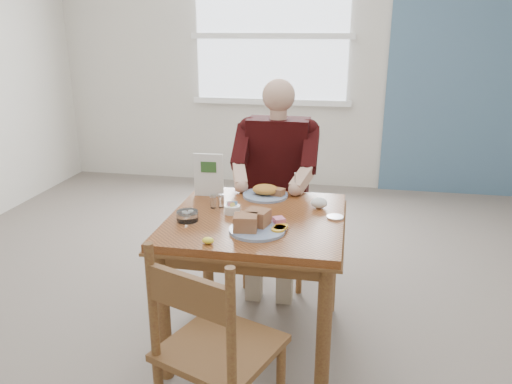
% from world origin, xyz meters
% --- Properties ---
extents(floor, '(6.00, 6.00, 0.00)m').
position_xyz_m(floor, '(0.00, 0.00, 0.00)').
color(floor, '#72645C').
rests_on(floor, ground).
extents(wall_back, '(5.50, 0.00, 5.50)m').
position_xyz_m(wall_back, '(0.00, 3.00, 1.40)').
color(wall_back, beige).
rests_on(wall_back, ground).
extents(accent_panel, '(1.60, 0.02, 2.80)m').
position_xyz_m(accent_panel, '(1.60, 2.98, 1.40)').
color(accent_panel, '#476883').
rests_on(accent_panel, ground).
extents(lemon_wedge, '(0.06, 0.04, 0.03)m').
position_xyz_m(lemon_wedge, '(-0.15, -0.38, 0.77)').
color(lemon_wedge, '#FFEF35').
rests_on(lemon_wedge, table).
extents(napkin, '(0.11, 0.09, 0.06)m').
position_xyz_m(napkin, '(0.31, 0.19, 0.78)').
color(napkin, white).
rests_on(napkin, table).
extents(metal_dish, '(0.11, 0.11, 0.01)m').
position_xyz_m(metal_dish, '(0.41, 0.05, 0.76)').
color(metal_dish, silver).
rests_on(metal_dish, table).
extents(window, '(1.72, 0.04, 1.42)m').
position_xyz_m(window, '(-0.40, 2.97, 1.60)').
color(window, white).
rests_on(window, wall_back).
extents(table, '(0.92, 0.92, 0.75)m').
position_xyz_m(table, '(0.00, 0.00, 0.64)').
color(table, brown).
rests_on(table, ground).
extents(chair_far, '(0.42, 0.42, 0.95)m').
position_xyz_m(chair_far, '(0.00, 0.80, 0.48)').
color(chair_far, brown).
rests_on(chair_far, ground).
extents(chair_near, '(0.54, 0.54, 0.95)m').
position_xyz_m(chair_near, '(-0.02, -0.78, 0.48)').
color(chair_near, brown).
rests_on(chair_near, ground).
extents(diner, '(0.53, 0.56, 1.39)m').
position_xyz_m(diner, '(0.00, 0.71, 0.81)').
color(diner, tan).
rests_on(diner, chair_far).
extents(near_plate, '(0.29, 0.28, 0.09)m').
position_xyz_m(near_plate, '(0.03, -0.19, 0.78)').
color(near_plate, white).
rests_on(near_plate, table).
extents(far_plate, '(0.33, 0.33, 0.07)m').
position_xyz_m(far_plate, '(-0.00, 0.33, 0.78)').
color(far_plate, white).
rests_on(far_plate, table).
extents(caddy, '(0.11, 0.11, 0.06)m').
position_xyz_m(caddy, '(-0.13, 0.02, 0.77)').
color(caddy, white).
rests_on(caddy, table).
extents(shakers, '(0.08, 0.06, 0.07)m').
position_xyz_m(shakers, '(-0.24, 0.09, 0.79)').
color(shakers, white).
rests_on(shakers, table).
extents(creamer, '(0.13, 0.13, 0.05)m').
position_xyz_m(creamer, '(-0.33, -0.12, 0.78)').
color(creamer, white).
rests_on(creamer, table).
extents(menu, '(0.17, 0.03, 0.25)m').
position_xyz_m(menu, '(-0.33, 0.28, 0.88)').
color(menu, white).
rests_on(menu, table).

